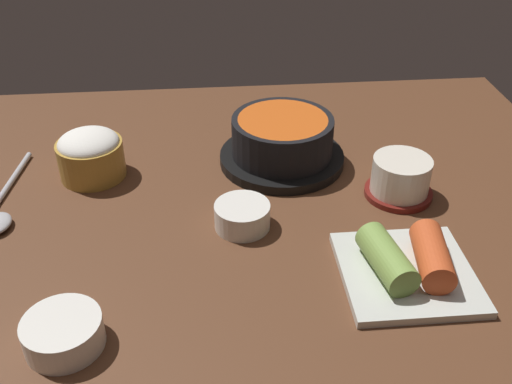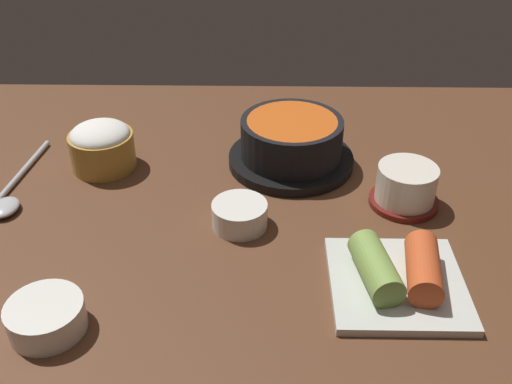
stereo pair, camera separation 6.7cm
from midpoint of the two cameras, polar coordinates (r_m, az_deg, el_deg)
dining_table at (r=79.51cm, az=-3.98°, el=-1.73°), size 100.00×76.00×2.00cm
stone_pot at (r=85.94cm, az=0.31°, el=4.85°), size 18.30×18.30×7.12cm
rice_bowl at (r=86.87cm, az=-17.86°, el=3.47°), size 9.22×9.22×6.89cm
tea_cup_with_saucer at (r=80.78cm, az=11.39°, el=1.49°), size 9.15×9.15×5.60cm
banchan_cup_center at (r=73.77cm, az=-4.20°, el=-2.33°), size 7.01×7.01×3.21cm
kimchi_plate at (r=67.64cm, az=11.73°, el=-6.99°), size 14.72×14.72×4.69cm
side_bowl_near at (r=63.16cm, az=-21.14°, el=-12.63°), size 7.87×7.87×3.20cm
spoon at (r=84.68cm, az=-25.56°, el=-1.65°), size 4.17×20.13×1.35cm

